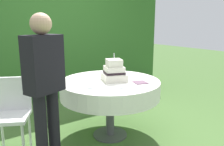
{
  "coord_description": "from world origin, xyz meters",
  "views": [
    {
      "loc": [
        -1.64,
        -2.4,
        1.52
      ],
      "look_at": [
        0.02,
        -0.02,
        0.87
      ],
      "focal_mm": 37.12,
      "sensor_mm": 36.0,
      "label": 1
    }
  ],
  "objects_px": {
    "garden_chair": "(12,109)",
    "napkin_stack": "(140,82)",
    "serving_plate_left": "(92,87)",
    "serving_plate_near": "(124,75)",
    "serving_plate_far": "(121,87)",
    "wedding_cake": "(114,72)",
    "cake_table": "(110,89)",
    "serving_plate_right": "(73,78)",
    "standing_person": "(45,84)"
  },
  "relations": [
    {
      "from": "serving_plate_near",
      "to": "serving_plate_left",
      "type": "xyz_separation_m",
      "value": [
        -0.7,
        -0.29,
        0.0
      ]
    },
    {
      "from": "wedding_cake",
      "to": "napkin_stack",
      "type": "relative_size",
      "value": 2.39
    },
    {
      "from": "serving_plate_left",
      "to": "standing_person",
      "type": "xyz_separation_m",
      "value": [
        -0.58,
        -0.11,
        0.15
      ]
    },
    {
      "from": "wedding_cake",
      "to": "serving_plate_far",
      "type": "distance_m",
      "value": 0.35
    },
    {
      "from": "serving_plate_left",
      "to": "serving_plate_right",
      "type": "xyz_separation_m",
      "value": [
        0.02,
        0.55,
        0.0
      ]
    },
    {
      "from": "cake_table",
      "to": "garden_chair",
      "type": "xyz_separation_m",
      "value": [
        -1.16,
        0.32,
        -0.12
      ]
    },
    {
      "from": "wedding_cake",
      "to": "serving_plate_right",
      "type": "distance_m",
      "value": 0.59
    },
    {
      "from": "napkin_stack",
      "to": "wedding_cake",
      "type": "bearing_deg",
      "value": 125.45
    },
    {
      "from": "standing_person",
      "to": "serving_plate_near",
      "type": "bearing_deg",
      "value": 17.47
    },
    {
      "from": "serving_plate_right",
      "to": "napkin_stack",
      "type": "height_order",
      "value": "serving_plate_right"
    },
    {
      "from": "serving_plate_left",
      "to": "napkin_stack",
      "type": "relative_size",
      "value": 0.79
    },
    {
      "from": "serving_plate_far",
      "to": "wedding_cake",
      "type": "bearing_deg",
      "value": 69.13
    },
    {
      "from": "serving_plate_far",
      "to": "serving_plate_right",
      "type": "distance_m",
      "value": 0.79
    },
    {
      "from": "garden_chair",
      "to": "napkin_stack",
      "type": "bearing_deg",
      "value": -24.16
    },
    {
      "from": "serving_plate_near",
      "to": "napkin_stack",
      "type": "bearing_deg",
      "value": -101.42
    },
    {
      "from": "napkin_stack",
      "to": "serving_plate_far",
      "type": "bearing_deg",
      "value": -174.12
    },
    {
      "from": "wedding_cake",
      "to": "serving_plate_far",
      "type": "bearing_deg",
      "value": -110.87
    },
    {
      "from": "cake_table",
      "to": "serving_plate_right",
      "type": "height_order",
      "value": "serving_plate_right"
    },
    {
      "from": "cake_table",
      "to": "napkin_stack",
      "type": "relative_size",
      "value": 8.12
    },
    {
      "from": "serving_plate_left",
      "to": "serving_plate_right",
      "type": "distance_m",
      "value": 0.55
    },
    {
      "from": "serving_plate_right",
      "to": "napkin_stack",
      "type": "xyz_separation_m",
      "value": [
        0.58,
        -0.71,
        -0.0
      ]
    },
    {
      "from": "serving_plate_right",
      "to": "garden_chair",
      "type": "distance_m",
      "value": 0.86
    },
    {
      "from": "cake_table",
      "to": "wedding_cake",
      "type": "bearing_deg",
      "value": -33.85
    },
    {
      "from": "wedding_cake",
      "to": "serving_plate_right",
      "type": "height_order",
      "value": "wedding_cake"
    },
    {
      "from": "serving_plate_far",
      "to": "garden_chair",
      "type": "xyz_separation_m",
      "value": [
        -1.08,
        0.66,
        -0.24
      ]
    },
    {
      "from": "serving_plate_far",
      "to": "standing_person",
      "type": "distance_m",
      "value": 0.89
    },
    {
      "from": "garden_chair",
      "to": "standing_person",
      "type": "height_order",
      "value": "standing_person"
    },
    {
      "from": "napkin_stack",
      "to": "garden_chair",
      "type": "xyz_separation_m",
      "value": [
        -1.4,
        0.63,
        -0.24
      ]
    },
    {
      "from": "garden_chair",
      "to": "serving_plate_far",
      "type": "bearing_deg",
      "value": -31.41
    },
    {
      "from": "serving_plate_far",
      "to": "garden_chair",
      "type": "height_order",
      "value": "garden_chair"
    },
    {
      "from": "serving_plate_right",
      "to": "standing_person",
      "type": "distance_m",
      "value": 0.91
    },
    {
      "from": "cake_table",
      "to": "napkin_stack",
      "type": "height_order",
      "value": "napkin_stack"
    },
    {
      "from": "cake_table",
      "to": "garden_chair",
      "type": "bearing_deg",
      "value": 164.63
    },
    {
      "from": "serving_plate_left",
      "to": "standing_person",
      "type": "bearing_deg",
      "value": -169.13
    },
    {
      "from": "serving_plate_far",
      "to": "serving_plate_right",
      "type": "xyz_separation_m",
      "value": [
        -0.26,
        0.74,
        0.0
      ]
    },
    {
      "from": "serving_plate_near",
      "to": "garden_chair",
      "type": "height_order",
      "value": "garden_chair"
    },
    {
      "from": "garden_chair",
      "to": "standing_person",
      "type": "relative_size",
      "value": 0.56
    },
    {
      "from": "serving_plate_near",
      "to": "serving_plate_left",
      "type": "relative_size",
      "value": 1.02
    },
    {
      "from": "cake_table",
      "to": "standing_person",
      "type": "height_order",
      "value": "standing_person"
    },
    {
      "from": "cake_table",
      "to": "wedding_cake",
      "type": "height_order",
      "value": "wedding_cake"
    },
    {
      "from": "serving_plate_left",
      "to": "garden_chair",
      "type": "bearing_deg",
      "value": 149.72
    },
    {
      "from": "wedding_cake",
      "to": "serving_plate_left",
      "type": "xyz_separation_m",
      "value": [
        -0.41,
        -0.12,
        -0.11
      ]
    },
    {
      "from": "napkin_stack",
      "to": "standing_person",
      "type": "distance_m",
      "value": 1.2
    },
    {
      "from": "wedding_cake",
      "to": "serving_plate_near",
      "type": "relative_size",
      "value": 2.96
    },
    {
      "from": "cake_table",
      "to": "napkin_stack",
      "type": "distance_m",
      "value": 0.41
    },
    {
      "from": "serving_plate_far",
      "to": "serving_plate_right",
      "type": "relative_size",
      "value": 0.97
    },
    {
      "from": "napkin_stack",
      "to": "serving_plate_left",
      "type": "bearing_deg",
      "value": 164.88
    },
    {
      "from": "serving_plate_left",
      "to": "serving_plate_near",
      "type": "bearing_deg",
      "value": 22.64
    },
    {
      "from": "serving_plate_far",
      "to": "serving_plate_left",
      "type": "bearing_deg",
      "value": 145.59
    },
    {
      "from": "cake_table",
      "to": "serving_plate_left",
      "type": "relative_size",
      "value": 10.24
    }
  ]
}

